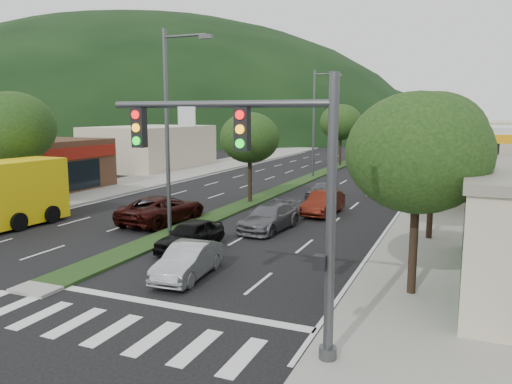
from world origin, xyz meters
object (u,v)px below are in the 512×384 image
at_px(tree_r_c, 442,135).
at_px(box_truck, 6,197).
at_px(suv_maroon, 163,209).
at_px(motorhome, 404,164).
at_px(streetlight_mid, 316,118).
at_px(car_queue_e, 322,190).
at_px(tree_r_a, 418,153).
at_px(sedan_silver, 188,261).
at_px(car_queue_a, 190,235).
at_px(tree_med_far, 341,122).
at_px(tree_l_a, 12,128).
at_px(tree_r_e, 452,125).
at_px(streetlight_near, 170,123).
at_px(tree_r_d, 449,124).
at_px(car_queue_c, 323,203).
at_px(tree_med_near, 250,138).
at_px(traffic_signal, 268,173).
at_px(tree_r_b, 434,136).
at_px(car_queue_b, 269,217).
at_px(car_queue_d, 387,184).

bearing_deg(tree_r_c, box_truck, -146.63).
xyz_separation_m(suv_maroon, motorhome, (10.97, 17.35, 1.33)).
height_order(streetlight_mid, car_queue_e, streetlight_mid).
distance_m(tree_r_a, suv_maroon, 15.87).
distance_m(tree_r_a, motorhome, 24.05).
distance_m(sedan_silver, car_queue_a, 3.78).
distance_m(tree_med_far, car_queue_a, 38.18).
relative_size(tree_med_far, car_queue_a, 1.75).
relative_size(tree_r_a, car_queue_a, 1.68).
relative_size(tree_med_far, tree_l_a, 0.96).
distance_m(tree_r_e, streetlight_near, 34.11).
xyz_separation_m(tree_med_far, streetlight_near, (0.21, -36.00, 0.58)).
bearing_deg(streetlight_mid, tree_r_c, -47.78).
height_order(tree_r_d, car_queue_c, tree_r_d).
distance_m(tree_med_near, sedan_silver, 16.16).
xyz_separation_m(traffic_signal, tree_r_e, (2.97, 41.54, 0.25)).
xyz_separation_m(tree_r_b, tree_l_a, (-24.50, -2.00, 0.15)).
bearing_deg(sedan_silver, tree_med_far, 90.75).
bearing_deg(traffic_signal, car_queue_b, 111.20).
relative_size(traffic_signal, motorhome, 0.66).
distance_m(sedan_silver, box_truck, 13.57).
bearing_deg(car_queue_c, car_queue_a, -105.19).
xyz_separation_m(traffic_signal, car_queue_b, (-4.92, 12.68, -3.97)).
distance_m(tree_med_near, car_queue_b, 8.84).
bearing_deg(tree_r_c, tree_r_b, -90.00).
bearing_deg(sedan_silver, tree_med_near, 100.22).
bearing_deg(tree_med_far, tree_r_e, -18.43).
bearing_deg(tree_med_near, motorhome, 47.19).
height_order(traffic_signal, tree_med_far, tree_med_far).
distance_m(traffic_signal, tree_med_far, 46.43).
bearing_deg(car_queue_b, streetlight_near, -135.75).
relative_size(traffic_signal, car_queue_a, 1.77).
distance_m(tree_r_a, sedan_silver, 9.00).
bearing_deg(streetlight_near, tree_r_e, 69.77).
bearing_deg(motorhome, tree_med_near, -139.74).
xyz_separation_m(streetlight_mid, car_queue_e, (3.81, -11.31, -4.98)).
bearing_deg(tree_r_c, car_queue_e, 168.04).
height_order(tree_l_a, car_queue_a, tree_l_a).
height_order(streetlight_near, streetlight_mid, same).
bearing_deg(streetlight_mid, car_queue_d, -39.45).
xyz_separation_m(streetlight_near, car_queue_b, (3.91, 3.14, -4.91)).
height_order(tree_r_d, tree_med_near, tree_r_d).
relative_size(tree_r_a, tree_r_c, 1.02).
bearing_deg(car_queue_e, suv_maroon, -111.00).
relative_size(streetlight_mid, car_queue_e, 2.80).
distance_m(tree_r_a, streetlight_near, 12.48).
bearing_deg(tree_med_near, streetlight_mid, 89.22).
xyz_separation_m(tree_r_b, car_queue_b, (-7.89, -0.86, -4.36)).
bearing_deg(tree_r_d, suv_maroon, -125.43).
bearing_deg(tree_l_a, car_queue_e, 35.29).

